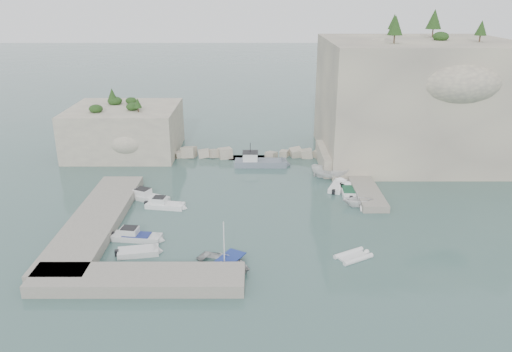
{
  "coord_description": "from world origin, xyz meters",
  "views": [
    {
      "loc": [
        -0.09,
        -48.87,
        23.33
      ],
      "look_at": [
        0.0,
        6.0,
        3.0
      ],
      "focal_mm": 35.0,
      "sensor_mm": 36.0,
      "label": 1
    }
  ],
  "objects_px": {
    "motorboat_b": "(165,208)",
    "rowboat": "(225,267)",
    "motorboat_e": "(139,254)",
    "tender_east_c": "(338,188)",
    "tender_east_a": "(358,206)",
    "tender_east_d": "(330,179)",
    "work_boat": "(261,166)",
    "tender_east_b": "(348,194)",
    "motorboat_a": "(148,200)",
    "inflatable_dinghy": "(353,258)",
    "motorboat_d": "(137,240)"
  },
  "relations": [
    {
      "from": "motorboat_d",
      "to": "tender_east_c",
      "type": "bearing_deg",
      "value": 40.04
    },
    {
      "from": "motorboat_e",
      "to": "motorboat_b",
      "type": "relative_size",
      "value": 0.86
    },
    {
      "from": "tender_east_c",
      "to": "work_boat",
      "type": "xyz_separation_m",
      "value": [
        -9.65,
        8.65,
        0.0
      ]
    },
    {
      "from": "tender_east_a",
      "to": "tender_east_c",
      "type": "relative_size",
      "value": 0.75
    },
    {
      "from": "motorboat_e",
      "to": "work_boat",
      "type": "height_order",
      "value": "work_boat"
    },
    {
      "from": "rowboat",
      "to": "work_boat",
      "type": "xyz_separation_m",
      "value": [
        3.54,
        27.86,
        0.0
      ]
    },
    {
      "from": "motorboat_e",
      "to": "work_boat",
      "type": "xyz_separation_m",
      "value": [
        11.83,
        25.51,
        0.0
      ]
    },
    {
      "from": "rowboat",
      "to": "tender_east_d",
      "type": "height_order",
      "value": "tender_east_d"
    },
    {
      "from": "motorboat_a",
      "to": "tender_east_d",
      "type": "height_order",
      "value": "tender_east_d"
    },
    {
      "from": "motorboat_a",
      "to": "motorboat_d",
      "type": "height_order",
      "value": "same"
    },
    {
      "from": "motorboat_a",
      "to": "rowboat",
      "type": "height_order",
      "value": "motorboat_a"
    },
    {
      "from": "motorboat_e",
      "to": "motorboat_b",
      "type": "height_order",
      "value": "motorboat_b"
    },
    {
      "from": "tender_east_c",
      "to": "motorboat_a",
      "type": "bearing_deg",
      "value": 120.94
    },
    {
      "from": "motorboat_e",
      "to": "tender_east_c",
      "type": "distance_m",
      "value": 27.3
    },
    {
      "from": "tender_east_a",
      "to": "tender_east_b",
      "type": "xyz_separation_m",
      "value": [
        -0.39,
        3.79,
        0.0
      ]
    },
    {
      "from": "motorboat_d",
      "to": "work_boat",
      "type": "xyz_separation_m",
      "value": [
        12.61,
        22.56,
        0.0
      ]
    },
    {
      "from": "motorboat_d",
      "to": "tender_east_b",
      "type": "distance_m",
      "value": 26.28
    },
    {
      "from": "rowboat",
      "to": "tender_east_c",
      "type": "xyz_separation_m",
      "value": [
        13.2,
        19.2,
        0.0
      ]
    },
    {
      "from": "tender_east_a",
      "to": "tender_east_c",
      "type": "distance_m",
      "value": 5.77
    },
    {
      "from": "inflatable_dinghy",
      "to": "tender_east_b",
      "type": "distance_m",
      "value": 15.95
    },
    {
      "from": "tender_east_c",
      "to": "tender_east_d",
      "type": "xyz_separation_m",
      "value": [
        -0.53,
        3.43,
        0.0
      ]
    },
    {
      "from": "rowboat",
      "to": "tender_east_b",
      "type": "height_order",
      "value": "rowboat"
    },
    {
      "from": "motorboat_a",
      "to": "tender_east_d",
      "type": "bearing_deg",
      "value": 43.01
    },
    {
      "from": "motorboat_b",
      "to": "inflatable_dinghy",
      "type": "bearing_deg",
      "value": -21.49
    },
    {
      "from": "tender_east_c",
      "to": "tender_east_d",
      "type": "relative_size",
      "value": 0.92
    },
    {
      "from": "rowboat",
      "to": "tender_east_a",
      "type": "relative_size",
      "value": 1.48
    },
    {
      "from": "motorboat_b",
      "to": "work_boat",
      "type": "height_order",
      "value": "work_boat"
    },
    {
      "from": "tender_east_a",
      "to": "tender_east_d",
      "type": "xyz_separation_m",
      "value": [
        -1.97,
        9.01,
        0.0
      ]
    },
    {
      "from": "work_boat",
      "to": "tender_east_b",
      "type": "bearing_deg",
      "value": -44.05
    },
    {
      "from": "motorboat_a",
      "to": "tender_east_b",
      "type": "height_order",
      "value": "motorboat_a"
    },
    {
      "from": "motorboat_b",
      "to": "rowboat",
      "type": "distance_m",
      "value": 15.19
    },
    {
      "from": "tender_east_a",
      "to": "work_boat",
      "type": "bearing_deg",
      "value": 35.66
    },
    {
      "from": "tender_east_c",
      "to": "work_boat",
      "type": "bearing_deg",
      "value": 70.01
    },
    {
      "from": "tender_east_b",
      "to": "inflatable_dinghy",
      "type": "bearing_deg",
      "value": 174.41
    },
    {
      "from": "motorboat_a",
      "to": "inflatable_dinghy",
      "type": "relative_size",
      "value": 1.59
    },
    {
      "from": "motorboat_d",
      "to": "tender_east_d",
      "type": "height_order",
      "value": "tender_east_d"
    },
    {
      "from": "motorboat_a",
      "to": "tender_east_a",
      "type": "distance_m",
      "value": 24.7
    },
    {
      "from": "tender_east_a",
      "to": "tender_east_d",
      "type": "distance_m",
      "value": 9.22
    },
    {
      "from": "rowboat",
      "to": "tender_east_c",
      "type": "relative_size",
      "value": 1.12
    },
    {
      "from": "tender_east_b",
      "to": "tender_east_c",
      "type": "relative_size",
      "value": 1.06
    },
    {
      "from": "rowboat",
      "to": "work_boat",
      "type": "bearing_deg",
      "value": 22.25
    },
    {
      "from": "tender_east_c",
      "to": "tender_east_d",
      "type": "distance_m",
      "value": 3.47
    },
    {
      "from": "rowboat",
      "to": "motorboat_e",
      "type": "bearing_deg",
      "value": 103.66
    },
    {
      "from": "motorboat_b",
      "to": "motorboat_a",
      "type": "bearing_deg",
      "value": 145.08
    },
    {
      "from": "motorboat_b",
      "to": "tender_east_c",
      "type": "distance_m",
      "value": 21.63
    },
    {
      "from": "motorboat_b",
      "to": "tender_east_d",
      "type": "bearing_deg",
      "value": 34.19
    },
    {
      "from": "tender_east_b",
      "to": "work_boat",
      "type": "height_order",
      "value": "work_boat"
    },
    {
      "from": "tender_east_d",
      "to": "motorboat_b",
      "type": "bearing_deg",
      "value": 139.14
    },
    {
      "from": "motorboat_e",
      "to": "tender_east_c",
      "type": "height_order",
      "value": "same"
    },
    {
      "from": "motorboat_e",
      "to": "tender_east_b",
      "type": "relative_size",
      "value": 0.82
    }
  ]
}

